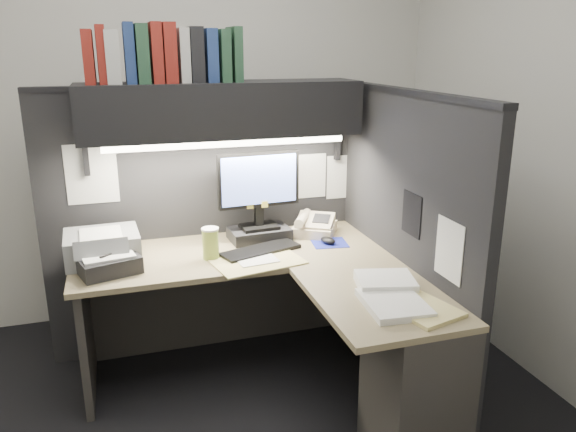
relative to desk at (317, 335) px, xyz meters
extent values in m
plane|color=black|center=(-0.43, 0.00, -0.44)|extent=(3.50, 3.50, 0.00)
cube|color=silver|center=(-0.43, 1.50, 0.91)|extent=(3.50, 0.04, 2.70)
cube|color=silver|center=(-0.43, -1.50, 0.91)|extent=(3.50, 0.04, 2.70)
cube|color=silver|center=(1.32, 0.00, 0.91)|extent=(0.04, 3.00, 2.70)
cube|color=black|center=(-0.40, 0.93, 0.36)|extent=(1.90, 0.06, 1.60)
cube|color=black|center=(0.55, 0.18, 0.36)|extent=(0.06, 1.50, 1.60)
cube|color=#93835E|center=(-0.33, 0.56, 0.27)|extent=(1.70, 0.68, 0.03)
cube|color=#93835E|center=(0.22, -0.20, 0.27)|extent=(0.60, 0.85, 0.03)
cube|color=#322F2C|center=(-0.33, 0.86, -0.09)|extent=(1.61, 0.02, 0.70)
cube|color=#322F2C|center=(-1.13, 0.56, -0.09)|extent=(0.04, 0.61, 0.70)
cube|color=#322F2C|center=(0.32, -0.43, -0.09)|extent=(0.38, 0.40, 0.70)
cube|color=black|center=(-0.30, 0.75, 1.06)|extent=(1.55, 0.34, 0.30)
cylinder|color=white|center=(-0.30, 0.61, 0.89)|extent=(1.32, 0.04, 0.04)
cube|color=black|center=(-0.11, 0.72, 0.32)|extent=(0.37, 0.24, 0.07)
cube|color=black|center=(-0.11, 0.72, 0.43)|extent=(0.05, 0.04, 0.12)
cube|color=black|center=(-0.11, 0.71, 0.65)|extent=(0.49, 0.07, 0.32)
cube|color=#6E8AF2|center=(-0.11, 0.69, 0.65)|extent=(0.45, 0.03, 0.28)
cube|color=black|center=(-0.16, 0.49, 0.30)|extent=(0.48, 0.28, 0.02)
cube|color=navy|center=(0.26, 0.52, 0.29)|extent=(0.22, 0.21, 0.00)
ellipsoid|color=black|center=(0.25, 0.51, 0.31)|extent=(0.10, 0.12, 0.04)
cube|color=beige|center=(0.24, 0.71, 0.34)|extent=(0.34, 0.34, 0.10)
cylinder|color=#B6CC51|center=(-0.44, 0.48, 0.37)|extent=(0.11, 0.11, 0.16)
cube|color=gray|center=(-1.00, 0.64, 0.36)|extent=(0.40, 0.34, 0.15)
cube|color=black|center=(-0.97, 0.45, 0.33)|extent=(0.34, 0.31, 0.09)
cube|color=#CEBF74|center=(-0.21, 0.35, 0.29)|extent=(0.51, 0.38, 0.01)
cube|color=white|center=(0.29, -0.15, 0.31)|extent=(0.31, 0.28, 0.05)
cube|color=white|center=(0.23, -0.35, 0.30)|extent=(0.28, 0.34, 0.03)
cube|color=#CEBF74|center=(0.33, -0.42, 0.30)|extent=(0.31, 0.36, 0.02)
cube|color=maroon|center=(-0.98, 0.75, 1.34)|extent=(0.05, 0.22, 0.27)
cube|color=maroon|center=(-0.91, 0.77, 1.35)|extent=(0.05, 0.22, 0.29)
cube|color=#B4B5B1|center=(-0.86, 0.76, 1.34)|extent=(0.07, 0.22, 0.27)
cube|color=navy|center=(-0.78, 0.75, 1.36)|extent=(0.05, 0.22, 0.30)
cube|color=#20412C|center=(-0.71, 0.74, 1.36)|extent=(0.06, 0.22, 0.30)
cube|color=maroon|center=(-0.64, 0.75, 1.36)|extent=(0.06, 0.22, 0.31)
cube|color=maroon|center=(-0.57, 0.75, 1.36)|extent=(0.06, 0.22, 0.30)
cube|color=#B4B5B1|center=(-0.50, 0.76, 1.35)|extent=(0.05, 0.22, 0.28)
cube|color=black|center=(-0.44, 0.76, 1.35)|extent=(0.07, 0.22, 0.28)
cube|color=navy|center=(-0.36, 0.76, 1.35)|extent=(0.06, 0.22, 0.28)
cube|color=#20412C|center=(-0.29, 0.75, 1.34)|extent=(0.05, 0.22, 0.27)
cube|color=#20412C|center=(-0.22, 0.75, 1.35)|extent=(0.05, 0.22, 0.29)
cube|color=white|center=(0.27, 0.90, 0.61)|extent=(0.21, 0.00, 0.28)
cube|color=white|center=(0.49, 0.90, 0.59)|extent=(0.21, 0.00, 0.28)
cube|color=white|center=(-1.03, 0.90, 0.71)|extent=(0.28, 0.00, 0.34)
cube|color=black|center=(0.52, 0.05, 0.58)|extent=(0.00, 0.18, 0.22)
cube|color=white|center=(0.52, -0.30, 0.51)|extent=(0.00, 0.21, 0.28)
camera|label=1|loc=(-0.89, -2.37, 1.39)|focal=35.00mm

